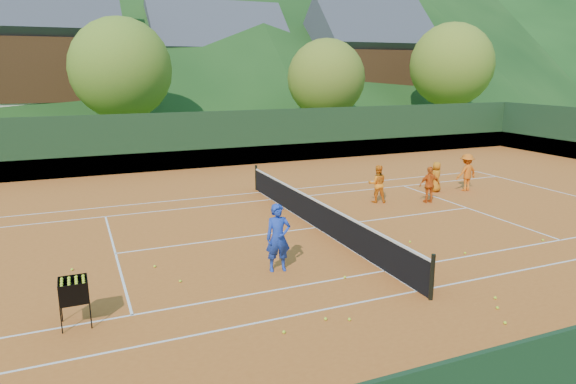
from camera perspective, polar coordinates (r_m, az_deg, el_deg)
name	(u,v)px	position (r m, az deg, el deg)	size (l,w,h in m)	color
ground	(316,228)	(17.19, 3.15, -4.03)	(400.00, 400.00, 0.00)	#2E5019
clay_court	(316,228)	(17.19, 3.15, -4.00)	(40.00, 24.00, 0.02)	#B1541C
coach	(278,238)	(13.32, -1.10, -5.11)	(0.65, 0.43, 1.80)	#1A38AE
student_a	(377,184)	(20.53, 9.91, 0.91)	(0.73, 0.57, 1.50)	orange
student_b	(430,185)	(20.93, 15.45, 0.78)	(0.85, 0.35, 1.44)	#DE5813
student_c	(436,177)	(22.91, 16.15, 1.63)	(0.64, 0.42, 1.31)	#CB6C12
student_d	(466,172)	(23.49, 19.21, 2.08)	(1.05, 0.60, 1.62)	orange
tennis_ball_0	(284,332)	(10.61, -0.46, -15.30)	(0.07, 0.07, 0.07)	#BDEF27
tennis_ball_2	(155,266)	(14.25, -14.59, -8.00)	(0.07, 0.07, 0.07)	#BDEF27
tennis_ball_4	(349,319)	(11.16, 6.84, -13.87)	(0.07, 0.07, 0.07)	#BDEF27
tennis_ball_5	(505,323)	(11.84, 22.97, -13.24)	(0.07, 0.07, 0.07)	#BDEF27
tennis_ball_7	(345,277)	(13.20, 6.33, -9.39)	(0.07, 0.07, 0.07)	#BDEF27
tennis_ball_9	(180,281)	(13.17, -11.88, -9.65)	(0.07, 0.07, 0.07)	#BDEF27
tennis_ball_10	(415,286)	(12.97, 13.98, -10.15)	(0.07, 0.07, 0.07)	#BDEF27
tennis_ball_11	(270,248)	(15.12, -2.05, -6.28)	(0.07, 0.07, 0.07)	#BDEF27
tennis_ball_12	(326,319)	(11.13, 4.20, -13.88)	(0.07, 0.07, 0.07)	#BDEF27
tennis_ball_13	(72,269)	(14.73, -22.87, -7.93)	(0.07, 0.07, 0.07)	#BDEF27
tennis_ball_14	(543,240)	(17.66, 26.46, -4.80)	(0.07, 0.07, 0.07)	#BDEF27
tennis_ball_15	(410,242)	(16.11, 13.40, -5.41)	(0.07, 0.07, 0.07)	#BDEF27
tennis_ball_16	(497,308)	(12.45, 22.24, -11.82)	(0.07, 0.07, 0.07)	#BDEF27
tennis_ball_18	(465,253)	(15.59, 19.07, -6.43)	(0.07, 0.07, 0.07)	#BDEF27
tennis_ball_19	(495,298)	(12.93, 22.03, -10.84)	(0.07, 0.07, 0.07)	#BDEF27
tennis_ball_21	(396,262)	(14.38, 11.96, -7.65)	(0.07, 0.07, 0.07)	#BDEF27
tennis_ball_22	(570,366)	(10.80, 28.83, -16.56)	(0.07, 0.07, 0.07)	#BDEF27
court_lines	(316,227)	(17.19, 3.15, -3.95)	(23.83, 11.03, 0.00)	silver
tennis_net	(316,213)	(17.04, 3.17, -2.36)	(0.10, 12.07, 1.10)	black
perimeter_fence	(317,191)	(16.86, 3.21, 0.09)	(40.40, 24.24, 3.00)	black
ball_hopper	(74,291)	(11.48, -22.71, -10.14)	(0.57, 0.57, 1.00)	black
chalet_left	(25,63)	(44.80, -27.15, 12.65)	(13.80, 9.93, 12.92)	beige
chalet_mid	(217,71)	(50.48, -7.91, 13.14)	(12.65, 8.82, 11.45)	beige
chalet_right	(366,68)	(52.36, 8.68, 13.41)	(11.50, 8.82, 11.91)	beige
tree_b	(121,69)	(34.87, -18.04, 12.87)	(6.40, 6.40, 8.40)	#3C2518
tree_c	(326,78)	(37.87, 4.28, 12.49)	(5.60, 5.60, 7.35)	#402B19
tree_d	(451,65)	(45.39, 17.69, 13.30)	(6.80, 6.80, 8.93)	#3D2518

